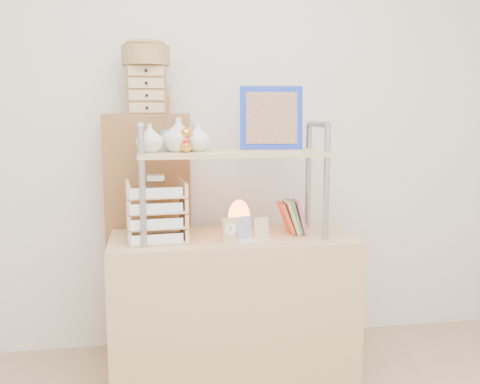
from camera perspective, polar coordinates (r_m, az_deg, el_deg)
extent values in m
cube|color=silver|center=(3.08, -2.25, 7.43)|extent=(3.40, 0.02, 2.60)
cube|color=tan|center=(2.77, -0.81, -12.30)|extent=(1.20, 0.50, 0.75)
cube|color=brown|center=(3.01, -9.54, -4.74)|extent=(0.47, 0.28, 1.35)
cylinder|color=#90959E|center=(2.43, -10.37, 0.48)|extent=(0.03, 0.03, 0.55)
cylinder|color=#90959E|center=(2.73, -10.28, 1.35)|extent=(0.03, 0.03, 0.55)
cylinder|color=#90959E|center=(2.56, -10.49, 7.05)|extent=(0.03, 0.30, 0.03)
cylinder|color=#90959E|center=(2.56, 9.22, 0.92)|extent=(0.03, 0.03, 0.55)
cylinder|color=#90959E|center=(2.85, 7.30, 1.72)|extent=(0.03, 0.03, 0.55)
cylinder|color=#90959E|center=(2.69, 8.33, 7.17)|extent=(0.03, 0.30, 0.03)
cube|color=tan|center=(2.59, -0.84, 4.14)|extent=(0.90, 0.34, 0.02)
imported|color=silver|center=(2.54, -9.60, 5.69)|extent=(0.13, 0.13, 0.13)
imported|color=silver|center=(2.56, -6.55, 6.09)|extent=(0.16, 0.16, 0.16)
imported|color=silver|center=(2.59, -4.54, 5.83)|extent=(0.13, 0.13, 0.13)
cylinder|color=#2961B4|center=(2.68, -7.75, 5.51)|extent=(0.07, 0.07, 0.10)
cube|color=#122DB0|center=(2.72, 3.35, 7.90)|extent=(0.32, 0.09, 0.32)
cube|color=brown|center=(2.71, 3.40, 7.90)|extent=(0.26, 0.06, 0.26)
cube|color=#B44E6F|center=(2.71, 6.37, -2.68)|extent=(0.06, 0.12, 0.17)
cube|color=#4B974E|center=(2.72, 5.81, -2.61)|extent=(0.07, 0.12, 0.17)
cube|color=tan|center=(2.70, 5.47, -2.71)|extent=(0.07, 0.13, 0.17)
cube|color=#CA4E2F|center=(2.71, 4.91, -2.65)|extent=(0.08, 0.14, 0.16)
cube|color=#D9B182|center=(2.61, -8.85, -4.93)|extent=(0.28, 0.26, 0.01)
cube|color=white|center=(2.49, -8.83, -5.03)|extent=(0.24, 0.03, 0.05)
cube|color=#D9B182|center=(2.60, -8.89, -3.39)|extent=(0.28, 0.26, 0.01)
cube|color=white|center=(2.47, -8.87, -3.41)|extent=(0.24, 0.03, 0.05)
cube|color=#D9B182|center=(2.58, -8.93, -1.82)|extent=(0.28, 0.26, 0.01)
cube|color=white|center=(2.46, -8.91, -1.77)|extent=(0.24, 0.03, 0.05)
cube|color=#D9B182|center=(2.57, -8.96, -0.24)|extent=(0.28, 0.26, 0.01)
cube|color=white|center=(2.45, -8.95, -0.11)|extent=(0.24, 0.03, 0.05)
cube|color=beige|center=(2.54, -9.00, 1.50)|extent=(0.08, 0.08, 0.03)
cylinder|color=brown|center=(2.67, -0.10, -4.42)|extent=(0.10, 0.10, 0.02)
ellipsoid|color=#FC521E|center=(2.65, -0.10, -2.53)|extent=(0.12, 0.11, 0.16)
cube|color=tan|center=(2.55, -1.09, -4.03)|extent=(0.09, 0.05, 0.11)
cylinder|color=white|center=(2.53, -1.03, -4.02)|extent=(0.06, 0.02, 0.06)
cube|color=white|center=(2.57, 1.37, -5.10)|extent=(0.17, 0.10, 0.01)
cube|color=#213999|center=(2.55, 0.46, -3.82)|extent=(0.08, 0.05, 0.11)
cube|color=tan|center=(2.58, 2.32, -3.81)|extent=(0.08, 0.05, 0.10)
cube|color=brown|center=(2.91, -9.94, 10.68)|extent=(0.20, 0.15, 0.25)
cube|color=tan|center=(2.83, -9.90, 8.85)|extent=(0.18, 0.01, 0.05)
cube|color=tan|center=(2.83, -9.93, 10.11)|extent=(0.18, 0.01, 0.05)
cube|color=tan|center=(2.83, -9.97, 11.38)|extent=(0.18, 0.01, 0.05)
cube|color=tan|center=(2.84, -10.00, 12.64)|extent=(0.18, 0.01, 0.05)
cylinder|color=olive|center=(2.92, -10.03, 14.11)|extent=(0.25, 0.25, 0.10)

